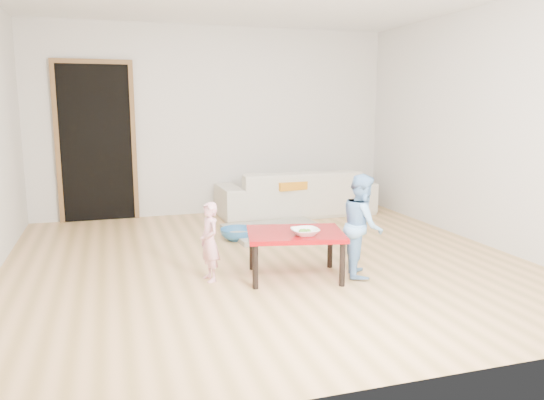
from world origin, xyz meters
name	(u,v)px	position (x,y,z in m)	size (l,w,h in m)	color
floor	(266,260)	(0.00, 0.00, 0.00)	(5.00, 5.00, 0.01)	#AF894B
back_wall	(215,122)	(0.00, 2.50, 1.30)	(5.00, 0.02, 2.60)	beige
right_wall	(484,126)	(2.50, 0.00, 1.30)	(0.02, 5.00, 2.60)	beige
doorway	(96,144)	(-1.60, 2.48, 1.02)	(1.02, 0.08, 2.11)	brown
sofa	(296,192)	(1.05, 2.05, 0.32)	(2.17, 0.85, 0.63)	beige
cushion	(288,185)	(0.84, 1.78, 0.47)	(0.42, 0.37, 0.11)	orange
red_table	(295,255)	(0.10, -0.58, 0.21)	(0.85, 0.63, 0.42)	maroon
bowl	(305,232)	(0.14, -0.72, 0.45)	(0.24, 0.24, 0.06)	white
broccoli	(305,232)	(0.14, -0.72, 0.45)	(0.12, 0.12, 0.06)	#2D5919
child_pink	(210,242)	(-0.65, -0.43, 0.35)	(0.26, 0.17, 0.70)	pink
child_blue	(362,225)	(0.70, -0.68, 0.47)	(0.45, 0.35, 0.93)	#63A6E5
basin	(238,234)	(-0.07, 0.89, 0.06)	(0.41, 0.41, 0.13)	#2A67A0
blanket	(277,231)	(0.46, 1.05, 0.03)	(1.17, 0.97, 0.06)	beige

